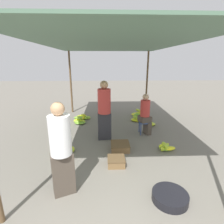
{
  "coord_description": "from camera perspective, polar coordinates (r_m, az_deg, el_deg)",
  "views": [
    {
      "loc": [
        -0.18,
        -1.79,
        2.27
      ],
      "look_at": [
        0.0,
        2.77,
        0.95
      ],
      "focal_mm": 28.0,
      "sensor_mm": 36.0,
      "label": 1
    }
  ],
  "objects": [
    {
      "name": "canopy_post_back_left",
      "position": [
        8.12,
        -13.31,
        9.25
      ],
      "size": [
        0.08,
        0.08,
        2.72
      ],
      "primitive_type": "cylinder",
      "color": "brown",
      "rests_on": "ground"
    },
    {
      "name": "canopy_post_back_right",
      "position": [
        8.19,
        11.33,
        9.43
      ],
      "size": [
        0.08,
        0.08,
        2.72
      ],
      "primitive_type": "cylinder",
      "color": "brown",
      "rests_on": "ground"
    },
    {
      "name": "canopy_tarp",
      "position": [
        5.03,
        -0.21,
        21.43
      ],
      "size": [
        3.84,
        6.23,
        0.04
      ],
      "primitive_type": "cube",
      "color": "#567A60",
      "rests_on": "canopy_post_front_left"
    },
    {
      "name": "vendor_foreground",
      "position": [
        3.1,
        -16.25,
        -11.5
      ],
      "size": [
        0.46,
        0.46,
        1.67
      ],
      "color": "#4C4238",
      "rests_on": "ground"
    },
    {
      "name": "stool",
      "position": [
        5.76,
        10.5,
        -3.81
      ],
      "size": [
        0.34,
        0.34,
        0.42
      ],
      "color": "#384C84",
      "rests_on": "ground"
    },
    {
      "name": "vendor_seated",
      "position": [
        5.65,
        10.88,
        -0.48
      ],
      "size": [
        0.43,
        0.43,
        1.32
      ],
      "color": "#4C4238",
      "rests_on": "ground"
    },
    {
      "name": "basin_black",
      "position": [
        3.43,
        18.4,
        -24.78
      ],
      "size": [
        0.61,
        0.61,
        0.14
      ],
      "color": "black",
      "rests_on": "ground"
    },
    {
      "name": "banana_pile_left_0",
      "position": [
        6.75,
        -10.61,
        -2.77
      ],
      "size": [
        0.48,
        0.4,
        0.3
      ],
      "color": "#BDD02A",
      "rests_on": "ground"
    },
    {
      "name": "banana_pile_left_1",
      "position": [
        4.77,
        -14.76,
        -11.99
      ],
      "size": [
        0.48,
        0.43,
        0.19
      ],
      "color": "#7BB636",
      "rests_on": "ground"
    },
    {
      "name": "banana_pile_left_2",
      "position": [
        7.29,
        -9.65,
        -1.67
      ],
      "size": [
        0.7,
        0.51,
        0.22
      ],
      "color": "yellow",
      "rests_on": "ground"
    },
    {
      "name": "banana_pile_right_0",
      "position": [
        7.72,
        8.68,
        -0.52
      ],
      "size": [
        0.59,
        0.51,
        0.29
      ],
      "color": "#BDD02A",
      "rests_on": "ground"
    },
    {
      "name": "banana_pile_right_1",
      "position": [
        6.62,
        12.16,
        -3.68
      ],
      "size": [
        0.41,
        0.47,
        0.15
      ],
      "color": "#C1D12A",
      "rests_on": "ground"
    },
    {
      "name": "banana_pile_right_2",
      "position": [
        4.95,
        17.05,
        -10.82
      ],
      "size": [
        0.47,
        0.4,
        0.22
      ],
      "color": "#CCD628",
      "rests_on": "ground"
    },
    {
      "name": "banana_pile_right_3",
      "position": [
        7.05,
        8.56,
        -1.98
      ],
      "size": [
        0.63,
        0.54,
        0.31
      ],
      "color": "#93BF32",
      "rests_on": "ground"
    },
    {
      "name": "crate_near",
      "position": [
        4.75,
        2.65,
        -11.17
      ],
      "size": [
        0.49,
        0.49,
        0.19
      ],
      "color": "brown",
      "rests_on": "ground"
    },
    {
      "name": "crate_mid",
      "position": [
        4.13,
        1.38,
        -15.81
      ],
      "size": [
        0.39,
        0.39,
        0.18
      ],
      "color": "brown",
      "rests_on": "ground"
    },
    {
      "name": "shopper_walking_mid",
      "position": [
        5.1,
        -2.52,
        0.71
      ],
      "size": [
        0.41,
        0.4,
        1.76
      ],
      "color": "#2D2D33",
      "rests_on": "ground"
    }
  ]
}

